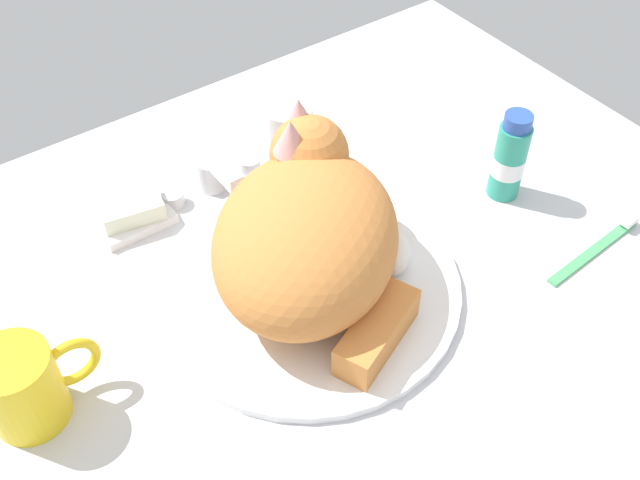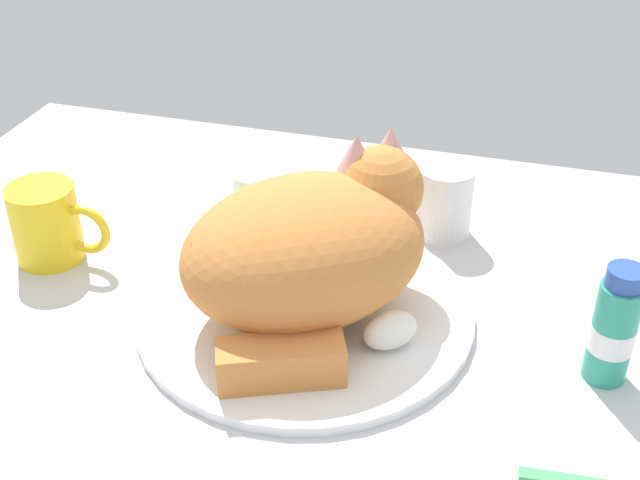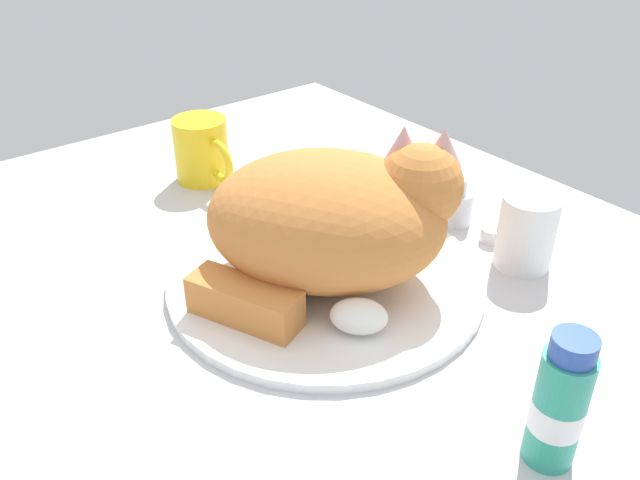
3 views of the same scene
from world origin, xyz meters
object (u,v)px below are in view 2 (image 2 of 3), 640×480
at_px(cat, 314,245).
at_px(rinse_cup, 445,201).
at_px(faucet, 354,199).
at_px(coffee_mug, 48,224).
at_px(toothpaste_bottle, 614,329).
at_px(soap_bar, 269,186).

distance_m(cat, rinse_cup, 0.22).
distance_m(faucet, rinse_cup, 0.11).
height_order(coffee_mug, rinse_cup, coffee_mug).
distance_m(faucet, toothpaste_bottle, 0.37).
relative_size(faucet, rinse_cup, 1.63).
bearing_deg(soap_bar, cat, -59.78).
xyz_separation_m(faucet, soap_bar, (-0.11, 0.01, -0.00)).
xyz_separation_m(faucet, coffee_mug, (-0.31, -0.18, 0.02)).
bearing_deg(coffee_mug, soap_bar, 43.81).
bearing_deg(coffee_mug, toothpaste_bottle, -3.39).
relative_size(rinse_cup, toothpaste_bottle, 0.71).
bearing_deg(cat, soap_bar, 120.22).
xyz_separation_m(faucet, rinse_cup, (0.11, -0.00, 0.02)).
bearing_deg(coffee_mug, faucet, 30.34).
distance_m(cat, soap_bar, 0.24).
relative_size(coffee_mug, rinse_cup, 1.36).
height_order(coffee_mug, toothpaste_bottle, toothpaste_bottle).
relative_size(cat, coffee_mug, 2.69).
height_order(faucet, rinse_cup, rinse_cup).
distance_m(soap_bar, toothpaste_bottle, 0.46).
xyz_separation_m(soap_bar, toothpaste_bottle, (0.41, -0.22, 0.03)).
bearing_deg(soap_bar, faucet, -3.86).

